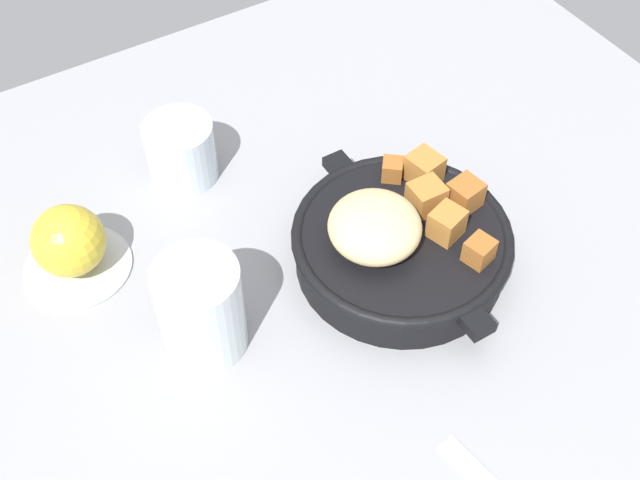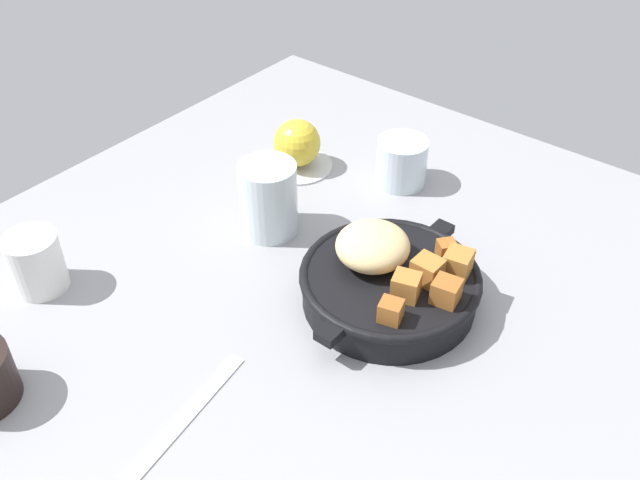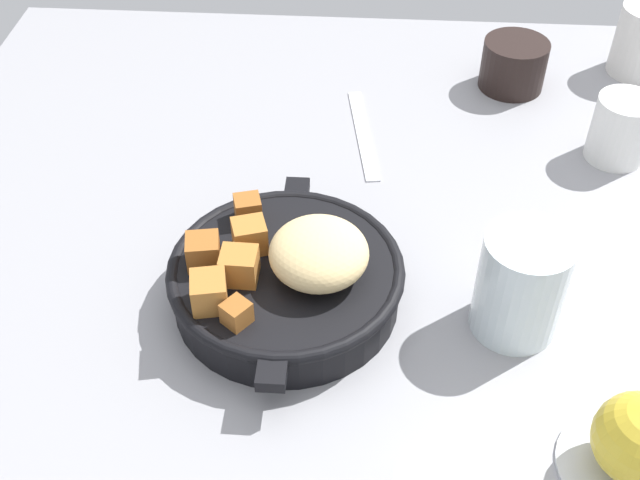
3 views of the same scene
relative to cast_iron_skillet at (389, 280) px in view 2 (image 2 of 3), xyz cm
name	(u,v)px [view 2 (image 2 of 3)]	position (x,y,z in cm)	size (l,w,h in cm)	color
ground_plane	(329,309)	(-4.77, 5.25, -4.45)	(101.85, 98.24, 2.40)	gray
cast_iron_skillet	(389,280)	(0.00, 0.00, 0.00)	(25.76, 21.49, 9.00)	black
saucer_plate	(298,165)	(15.82, 27.53, -2.95)	(10.69, 10.69, 0.60)	#B7BABF
red_apple	(297,143)	(15.82, 27.53, 0.90)	(7.11, 7.11, 7.11)	gold
butter_knife	(188,414)	(-26.89, 6.23, -3.07)	(17.81, 1.60, 0.36)	silver
white_creamer_pitcher	(36,263)	(-24.55, 34.60, 0.51)	(6.49, 6.49, 7.52)	white
water_glass_short	(402,162)	(22.12, 12.94, 0.22)	(7.43, 7.43, 6.95)	silver
water_glass_tall	(268,199)	(1.50, 20.36, 1.82)	(7.70, 7.70, 10.14)	silver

